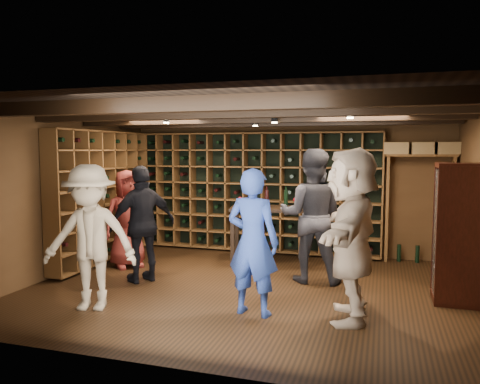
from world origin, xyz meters
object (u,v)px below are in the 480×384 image
(guest_woman_black, at_px, (143,224))
(man_grey_suit, at_px, (311,216))
(tasting_table, at_px, (269,214))
(display_cabinet, at_px, (457,236))
(man_blue_shirt, at_px, (253,242))
(guest_khaki, at_px, (90,237))
(guest_beige, at_px, (351,234))
(guest_red_floral, at_px, (128,219))

(guest_woman_black, bearing_deg, man_grey_suit, 144.47)
(man_grey_suit, height_order, tasting_table, man_grey_suit)
(display_cabinet, xyz_separation_m, man_grey_suit, (-1.91, 0.45, 0.12))
(man_blue_shirt, distance_m, man_grey_suit, 1.67)
(guest_khaki, bearing_deg, man_grey_suit, 26.46)
(man_grey_suit, distance_m, guest_beige, 1.56)
(guest_red_floral, xyz_separation_m, guest_khaki, (0.64, -1.96, 0.08))
(man_blue_shirt, xyz_separation_m, guest_khaki, (-1.94, -0.39, 0.02))
(guest_woman_black, relative_size, tasting_table, 1.23)
(display_cabinet, bearing_deg, tasting_table, 155.13)
(man_grey_suit, xyz_separation_m, guest_red_floral, (-3.03, -0.04, -0.17))
(tasting_table, bearing_deg, guest_red_floral, -168.44)
(man_blue_shirt, bearing_deg, display_cabinet, -145.84)
(guest_red_floral, relative_size, guest_beige, 0.82)
(guest_red_floral, relative_size, guest_khaki, 0.91)
(guest_khaki, xyz_separation_m, guest_beige, (3.05, 0.58, 0.10))
(guest_khaki, distance_m, tasting_table, 3.22)
(display_cabinet, relative_size, guest_woman_black, 1.02)
(man_grey_suit, distance_m, guest_woman_black, 2.48)
(tasting_table, bearing_deg, guest_beige, -66.11)
(guest_khaki, bearing_deg, guest_beige, -2.69)
(display_cabinet, height_order, guest_red_floral, display_cabinet)
(display_cabinet, distance_m, man_grey_suit, 1.96)
(guest_red_floral, xyz_separation_m, guest_beige, (3.69, -1.38, 0.18))
(guest_woman_black, bearing_deg, display_cabinet, 131.02)
(display_cabinet, distance_m, man_blue_shirt, 2.62)
(guest_red_floral, xyz_separation_m, tasting_table, (2.20, 0.86, 0.05))
(guest_woman_black, distance_m, guest_beige, 3.10)
(guest_beige, bearing_deg, guest_woman_black, -105.08)
(display_cabinet, xyz_separation_m, guest_red_floral, (-4.93, 0.41, -0.05))
(guest_red_floral, relative_size, tasting_table, 1.16)
(display_cabinet, distance_m, guest_khaki, 4.56)
(man_blue_shirt, relative_size, guest_red_floral, 1.07)
(guest_beige, bearing_deg, display_cabinet, 125.54)
(man_blue_shirt, relative_size, guest_woman_black, 1.01)
(man_grey_suit, distance_m, guest_red_floral, 3.03)
(man_grey_suit, relative_size, guest_khaki, 1.11)
(display_cabinet, height_order, guest_khaki, guest_khaki)
(tasting_table, bearing_deg, guest_woman_black, -144.31)
(man_grey_suit, height_order, guest_beige, guest_beige)
(guest_khaki, relative_size, tasting_table, 1.27)
(guest_beige, bearing_deg, tasting_table, -148.74)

